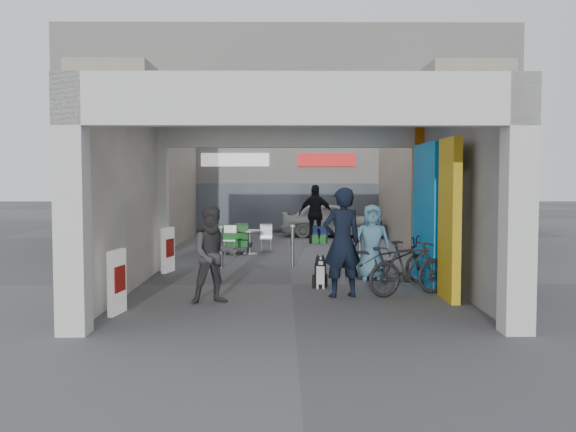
{
  "coord_description": "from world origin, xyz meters",
  "views": [
    {
      "loc": [
        -0.17,
        -12.6,
        2.12
      ],
      "look_at": [
        -0.06,
        1.0,
        1.3
      ],
      "focal_mm": 40.0,
      "sensor_mm": 36.0,
      "label": 1
    }
  ],
  "objects_px": {
    "man_crates": "(316,214)",
    "white_van": "(333,220)",
    "bicycle_rear": "(409,268)",
    "man_elderly": "(372,242)",
    "bicycle_front": "(391,259)",
    "cafe_set": "(246,243)",
    "man_with_dog": "(342,242)",
    "produce_stand": "(230,242)",
    "border_collie": "(320,274)",
    "man_back_turned": "(214,255)"
  },
  "relations": [
    {
      "from": "man_elderly",
      "to": "man_crates",
      "type": "bearing_deg",
      "value": 97.19
    },
    {
      "from": "man_with_dog",
      "to": "man_crates",
      "type": "height_order",
      "value": "man_with_dog"
    },
    {
      "from": "man_crates",
      "to": "bicycle_rear",
      "type": "xyz_separation_m",
      "value": [
        1.21,
        -9.17,
        -0.45
      ]
    },
    {
      "from": "man_elderly",
      "to": "white_van",
      "type": "distance_m",
      "value": 9.71
    },
    {
      "from": "man_elderly",
      "to": "cafe_set",
      "type": "bearing_deg",
      "value": 122.0
    },
    {
      "from": "white_van",
      "to": "produce_stand",
      "type": "bearing_deg",
      "value": 158.44
    },
    {
      "from": "cafe_set",
      "to": "produce_stand",
      "type": "relative_size",
      "value": 1.1
    },
    {
      "from": "man_with_dog",
      "to": "bicycle_front",
      "type": "bearing_deg",
      "value": -141.7
    },
    {
      "from": "border_collie",
      "to": "bicycle_rear",
      "type": "distance_m",
      "value": 1.77
    },
    {
      "from": "produce_stand",
      "to": "man_crates",
      "type": "bearing_deg",
      "value": 26.28
    },
    {
      "from": "border_collie",
      "to": "white_van",
      "type": "xyz_separation_m",
      "value": [
        1.08,
        10.68,
        0.36
      ]
    },
    {
      "from": "cafe_set",
      "to": "man_elderly",
      "type": "relative_size",
      "value": 0.84
    },
    {
      "from": "bicycle_front",
      "to": "white_van",
      "type": "distance_m",
      "value": 10.0
    },
    {
      "from": "man_back_turned",
      "to": "white_van",
      "type": "relative_size",
      "value": 0.45
    },
    {
      "from": "cafe_set",
      "to": "man_crates",
      "type": "xyz_separation_m",
      "value": [
        2.09,
        2.57,
        0.67
      ]
    },
    {
      "from": "produce_stand",
      "to": "white_van",
      "type": "height_order",
      "value": "white_van"
    },
    {
      "from": "man_crates",
      "to": "white_van",
      "type": "bearing_deg",
      "value": -99.52
    },
    {
      "from": "man_crates",
      "to": "bicycle_front",
      "type": "relative_size",
      "value": 1.04
    },
    {
      "from": "produce_stand",
      "to": "border_collie",
      "type": "distance_m",
      "value": 6.01
    },
    {
      "from": "bicycle_rear",
      "to": "produce_stand",
      "type": "bearing_deg",
      "value": 7.44
    },
    {
      "from": "man_with_dog",
      "to": "man_elderly",
      "type": "xyz_separation_m",
      "value": [
        0.8,
        1.91,
        -0.19
      ]
    },
    {
      "from": "produce_stand",
      "to": "border_collie",
      "type": "bearing_deg",
      "value": -89.76
    },
    {
      "from": "cafe_set",
      "to": "man_crates",
      "type": "relative_size",
      "value": 0.7
    },
    {
      "from": "border_collie",
      "to": "man_crates",
      "type": "bearing_deg",
      "value": 101.45
    },
    {
      "from": "produce_stand",
      "to": "man_elderly",
      "type": "relative_size",
      "value": 0.76
    },
    {
      "from": "produce_stand",
      "to": "bicycle_front",
      "type": "xyz_separation_m",
      "value": [
        3.67,
        -4.91,
        0.17
      ]
    },
    {
      "from": "bicycle_front",
      "to": "produce_stand",
      "type": "bearing_deg",
      "value": 61.88
    },
    {
      "from": "man_with_dog",
      "to": "man_elderly",
      "type": "height_order",
      "value": "man_with_dog"
    },
    {
      "from": "border_collie",
      "to": "man_with_dog",
      "type": "height_order",
      "value": "man_with_dog"
    },
    {
      "from": "white_van",
      "to": "man_with_dog",
      "type": "bearing_deg",
      "value": -172.5
    },
    {
      "from": "man_with_dog",
      "to": "man_crates",
      "type": "relative_size",
      "value": 1.03
    },
    {
      "from": "man_with_dog",
      "to": "white_van",
      "type": "height_order",
      "value": "man_with_dog"
    },
    {
      "from": "cafe_set",
      "to": "bicycle_front",
      "type": "height_order",
      "value": "bicycle_front"
    },
    {
      "from": "man_with_dog",
      "to": "man_back_turned",
      "type": "height_order",
      "value": "man_with_dog"
    },
    {
      "from": "cafe_set",
      "to": "bicycle_front",
      "type": "distance_m",
      "value": 6.04
    },
    {
      "from": "man_back_turned",
      "to": "bicycle_rear",
      "type": "relative_size",
      "value": 0.98
    },
    {
      "from": "man_with_dog",
      "to": "bicycle_front",
      "type": "relative_size",
      "value": 1.07
    },
    {
      "from": "cafe_set",
      "to": "bicycle_rear",
      "type": "distance_m",
      "value": 7.38
    },
    {
      "from": "man_elderly",
      "to": "white_van",
      "type": "bearing_deg",
      "value": 91.38
    },
    {
      "from": "cafe_set",
      "to": "border_collie",
      "type": "height_order",
      "value": "cafe_set"
    },
    {
      "from": "cafe_set",
      "to": "man_with_dog",
      "type": "bearing_deg",
      "value": -72.8
    },
    {
      "from": "man_with_dog",
      "to": "man_crates",
      "type": "xyz_separation_m",
      "value": [
        0.01,
        9.28,
        -0.02
      ]
    },
    {
      "from": "produce_stand",
      "to": "man_crates",
      "type": "distance_m",
      "value": 3.79
    },
    {
      "from": "bicycle_front",
      "to": "cafe_set",
      "type": "bearing_deg",
      "value": 57.49
    },
    {
      "from": "man_back_turned",
      "to": "bicycle_front",
      "type": "relative_size",
      "value": 0.9
    },
    {
      "from": "man_elderly",
      "to": "bicycle_front",
      "type": "relative_size",
      "value": 0.86
    },
    {
      "from": "cafe_set",
      "to": "man_with_dog",
      "type": "xyz_separation_m",
      "value": [
        2.08,
        -6.72,
        0.69
      ]
    },
    {
      "from": "cafe_set",
      "to": "man_crates",
      "type": "distance_m",
      "value": 3.38
    },
    {
      "from": "border_collie",
      "to": "bicycle_rear",
      "type": "relative_size",
      "value": 0.4
    },
    {
      "from": "cafe_set",
      "to": "bicycle_front",
      "type": "relative_size",
      "value": 0.72
    }
  ]
}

